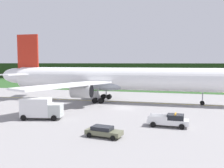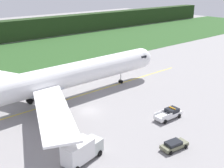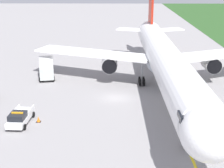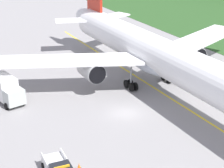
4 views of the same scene
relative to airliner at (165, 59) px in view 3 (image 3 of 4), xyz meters
The scene contains 6 objects.
ground 10.04m from the airliner, 63.67° to the right, with size 320.00×320.00×0.00m, color gray.
taxiway_centerline_main 5.22m from the airliner, ahead, with size 78.18×0.30×0.01m, color yellow.
airliner is the anchor object (origin of this frame).
ops_pickup_truck 24.22m from the airliner, 56.17° to the right, with size 5.73×2.57×1.94m.
catering_truck 21.66m from the airliner, 108.09° to the right, with size 6.75×3.78×3.51m.
apron_cone 22.25m from the airliner, 54.37° to the right, with size 0.58×0.58×0.73m.
Camera 3 is at (48.66, -0.00, 18.42)m, focal length 54.50 mm.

